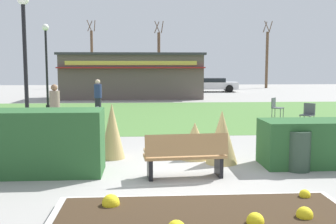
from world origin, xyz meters
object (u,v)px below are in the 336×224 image
at_px(park_bench, 185,155).
at_px(parked_car_east_slot, 213,84).
at_px(lamppost_mid, 25,49).
at_px(parked_car_center_slot, 158,85).
at_px(cafe_chair_west, 308,113).
at_px(trash_bin, 298,151).
at_px(cafe_chair_north, 276,106).
at_px(food_kiosk, 132,76).
at_px(person_standing, 55,109).
at_px(tree_left_bg, 92,58).
at_px(tree_right_bg, 267,58).
at_px(lamppost_far, 46,56).
at_px(person_strolling, 98,98).
at_px(cafe_chair_center, 93,117).
at_px(tree_center_bg, 159,59).
at_px(parked_car_west_slot, 98,85).

distance_m(park_bench, parked_car_east_slot, 27.65).
relative_size(lamppost_mid, parked_car_center_slot, 1.06).
distance_m(cafe_chair_west, parked_car_east_slot, 20.40).
bearing_deg(trash_bin, cafe_chair_north, 74.48).
relative_size(food_kiosk, person_standing, 5.89).
distance_m(food_kiosk, tree_left_bg, 15.03).
bearing_deg(parked_car_center_slot, person_standing, -101.53).
distance_m(park_bench, lamppost_mid, 6.80).
height_order(food_kiosk, tree_right_bg, tree_right_bg).
distance_m(lamppost_far, parked_car_center_slot, 14.80).
distance_m(park_bench, trash_bin, 2.59).
xyz_separation_m(lamppost_mid, cafe_chair_west, (9.84, 2.13, -2.28)).
bearing_deg(tree_left_bg, cafe_chair_west, -68.00).
height_order(food_kiosk, cafe_chair_north, food_kiosk).
bearing_deg(person_strolling, food_kiosk, -41.52).
height_order(trash_bin, person_strolling, person_strolling).
bearing_deg(tree_right_bg, person_standing, -120.17).
height_order(cafe_chair_center, tree_center_bg, tree_center_bg).
relative_size(cafe_chair_north, parked_car_west_slot, 0.21).
relative_size(cafe_chair_center, cafe_chair_north, 1.00).
xyz_separation_m(lamppost_far, parked_car_center_slot, (6.50, 13.12, -2.16)).
relative_size(cafe_chair_north, person_standing, 0.53).
xyz_separation_m(cafe_chair_west, parked_car_east_slot, (-0.06, 20.40, 0.12)).
relative_size(parked_car_west_slot, tree_center_bg, 0.65).
relative_size(person_strolling, parked_car_west_slot, 0.40).
relative_size(trash_bin, cafe_chair_north, 1.00).
xyz_separation_m(food_kiosk, cafe_chair_north, (6.57, -11.51, -1.06)).
xyz_separation_m(lamppost_mid, lamppost_far, (-1.50, 9.41, 0.00)).
distance_m(parked_car_east_slot, tree_right_bg, 8.74).
height_order(cafe_chair_center, tree_left_bg, tree_left_bg).
distance_m(person_strolling, parked_car_center_slot, 17.15).
height_order(parked_car_center_slot, tree_center_bg, tree_center_bg).
xyz_separation_m(park_bench, cafe_chair_center, (-2.57, 5.94, 0.05)).
distance_m(lamppost_mid, food_kiosk, 16.54).
xyz_separation_m(cafe_chair_west, tree_left_bg, (-11.46, 28.36, 2.58)).
height_order(parked_car_east_slot, tree_right_bg, tree_right_bg).
bearing_deg(parked_car_center_slot, tree_right_bg, 25.70).
bearing_deg(cafe_chair_north, tree_left_bg, 113.26).
xyz_separation_m(trash_bin, person_strolling, (-5.42, 9.89, 0.42)).
bearing_deg(lamppost_mid, park_bench, -46.03).
relative_size(food_kiosk, person_strolling, 5.89).
height_order(lamppost_far, parked_car_center_slot, lamppost_far).
xyz_separation_m(cafe_chair_center, person_strolling, (-0.30, 4.38, 0.33)).
bearing_deg(lamppost_far, cafe_chair_north, -23.13).
height_order(park_bench, tree_right_bg, tree_right_bg).
height_order(park_bench, person_standing, person_standing).
xyz_separation_m(cafe_chair_west, person_strolling, (-8.27, 3.59, 0.33)).
xyz_separation_m(park_bench, parked_car_east_slot, (5.34, 27.13, 0.16)).
distance_m(lamppost_far, person_strolling, 5.18).
height_order(parked_car_west_slot, tree_left_bg, tree_left_bg).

